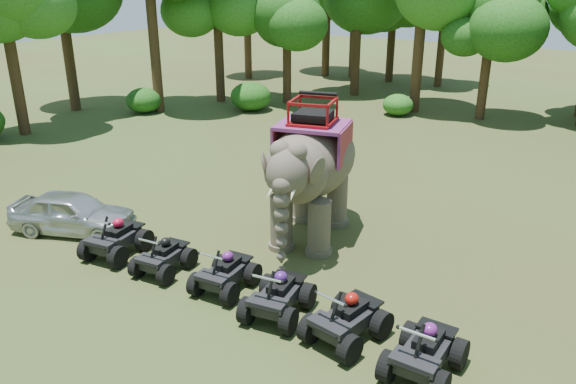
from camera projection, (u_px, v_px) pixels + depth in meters
name	position (u px, v px, depth m)	size (l,w,h in m)	color
ground	(263.00, 272.00, 14.88)	(110.00, 110.00, 0.00)	#47381E
elephant	(311.00, 169.00, 16.23)	(2.22, 5.04, 4.23)	brown
parked_car	(72.00, 213.00, 16.99)	(1.51, 3.76, 1.28)	silver
atv_0	(115.00, 234.00, 15.58)	(1.28, 1.75, 1.30)	black
atv_1	(163.00, 252.00, 14.72)	(1.13, 1.55, 1.15)	black
atv_2	(225.00, 268.00, 13.87)	(1.20, 1.64, 1.22)	black
atv_3	(278.00, 290.00, 12.81)	(1.27, 1.74, 1.29)	black
atv_4	(347.00, 313.00, 11.93)	(1.30, 1.78, 1.32)	black
atv_5	(426.00, 345.00, 10.90)	(1.29, 1.77, 1.31)	black
tree_0	(487.00, 57.00, 29.40)	(4.65, 4.65, 6.64)	#195114
tree_24	(12.00, 54.00, 26.35)	(5.39, 5.39, 7.70)	#195114
tree_25	(65.00, 27.00, 30.95)	(6.50, 6.50, 9.29)	#195114
tree_26	(153.00, 34.00, 30.73)	(6.01, 6.01, 8.58)	#195114
tree_27	(218.00, 34.00, 33.44)	(5.68, 5.68, 8.12)	#195114
tree_28	(287.00, 45.00, 33.20)	(4.84, 4.84, 6.92)	#195114
tree_29	(357.00, 21.00, 35.00)	(6.47, 6.47, 9.24)	#195114
tree_30	(421.00, 23.00, 30.54)	(6.83, 6.83, 9.75)	#195114
tree_35	(247.00, 24.00, 41.03)	(5.54, 5.54, 7.91)	#195114
tree_36	(354.00, 24.00, 41.67)	(5.46, 5.46, 7.80)	#195114
tree_37	(393.00, 21.00, 39.71)	(5.94, 5.94, 8.49)	#195114
tree_40	(327.00, 12.00, 41.84)	(6.59, 6.59, 9.41)	#195114
tree_42	(442.00, 35.00, 38.11)	(4.94, 4.94, 7.05)	#195114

